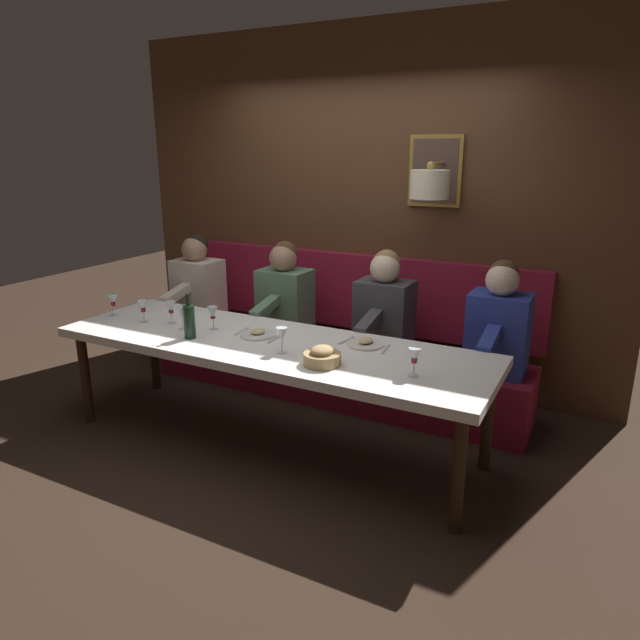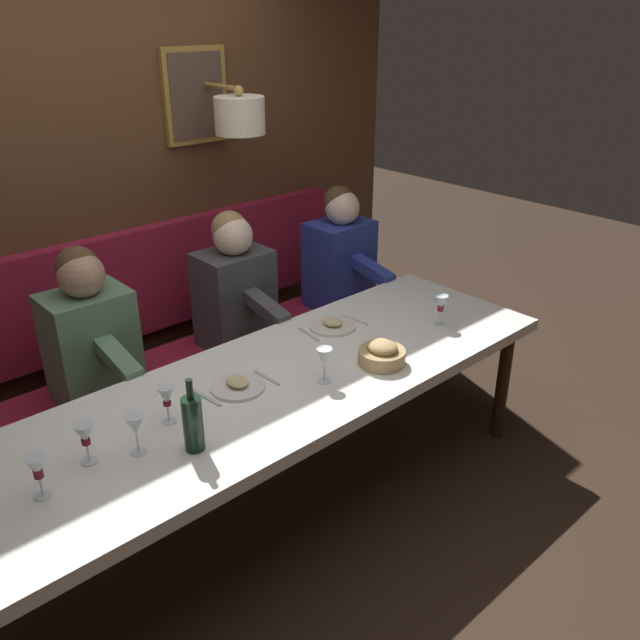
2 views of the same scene
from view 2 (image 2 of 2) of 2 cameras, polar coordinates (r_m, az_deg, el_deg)
name	(u,v)px [view 2 (image 2 of 2)]	position (r m, az deg, el deg)	size (l,w,h in m)	color
ground_plane	(274,514)	(3.36, -4.00, -16.38)	(12.00, 12.00, 0.00)	#332319
dining_table	(269,395)	(2.95, -4.40, -6.48)	(0.90, 2.93, 0.74)	white
banquette_bench	(174,402)	(3.83, -12.53, -6.93)	(0.52, 3.13, 0.45)	maroon
back_wall_panel	(101,184)	(3.88, -18.42, 11.15)	(0.59, 4.33, 2.90)	#51331E
diner_nearest	(340,252)	(4.26, 1.76, 5.94)	(0.60, 0.40, 0.79)	#283893
diner_near	(235,285)	(3.77, -7.40, 3.04)	(0.60, 0.40, 0.79)	#3D3D42
diner_middle	(89,331)	(3.40, -19.34, -0.87)	(0.60, 0.40, 0.79)	#567A5B
place_setting_0	(332,325)	(3.40, 1.08, -0.44)	(0.24, 0.33, 0.05)	silver
place_setting_1	(238,385)	(2.89, -7.14, -5.63)	(0.24, 0.32, 0.05)	silver
wine_glass_0	(441,304)	(3.45, 10.43, 1.35)	(0.07, 0.07, 0.16)	silver
wine_glass_1	(166,397)	(2.67, -13.16, -6.51)	(0.07, 0.07, 0.16)	silver
wine_glass_2	(85,436)	(2.53, -19.70, -9.40)	(0.07, 0.07, 0.16)	silver
wine_glass_3	(135,426)	(2.52, -15.71, -8.86)	(0.07, 0.07, 0.16)	silver
wine_glass_4	(37,468)	(2.43, -23.30, -11.72)	(0.07, 0.07, 0.16)	silver
wine_glass_5	(324,358)	(2.87, 0.37, -3.32)	(0.07, 0.07, 0.16)	silver
wine_bottle	(193,423)	(2.50, -10.95, -8.72)	(0.08, 0.08, 0.30)	black
bread_bowl	(382,354)	(3.06, 5.37, -2.95)	(0.22, 0.22, 0.12)	tan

